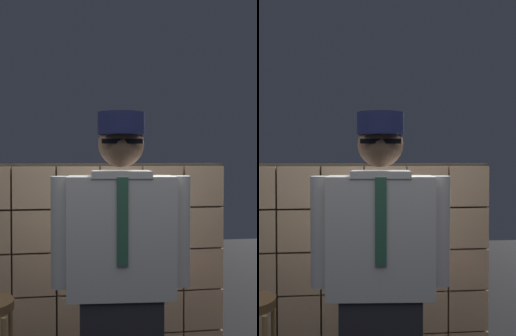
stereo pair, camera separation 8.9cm
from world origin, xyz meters
The scene contains 2 objects.
glass_block_wall centered at (0.00, 1.26, 0.77)m, with size 1.89×0.10×1.58m.
standing_person centered at (0.05, 0.37, 0.96)m, with size 0.73×0.32×1.83m.
Camera 2 is at (-0.13, -1.81, 1.60)m, focal length 45.11 mm.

